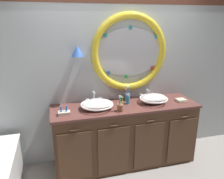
% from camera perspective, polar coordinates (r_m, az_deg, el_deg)
% --- Properties ---
extents(ground_plane, '(14.00, 14.00, 0.00)m').
position_cam_1_polar(ground_plane, '(3.36, 3.47, -20.49)').
color(ground_plane, gray).
extents(back_wall_assembly, '(6.40, 0.26, 2.60)m').
position_cam_1_polar(back_wall_assembly, '(3.30, 0.99, 4.65)').
color(back_wall_assembly, silver).
rests_on(back_wall_assembly, ground_plane).
extents(vanity_counter, '(2.07, 0.62, 0.92)m').
position_cam_1_polar(vanity_counter, '(3.33, 3.36, -11.38)').
color(vanity_counter, brown).
rests_on(vanity_counter, ground_plane).
extents(sink_basin_left, '(0.44, 0.44, 0.12)m').
position_cam_1_polar(sink_basin_left, '(2.99, -3.87, -3.87)').
color(sink_basin_left, white).
rests_on(sink_basin_left, vanity_counter).
extents(sink_basin_right, '(0.41, 0.41, 0.14)m').
position_cam_1_polar(sink_basin_right, '(3.24, 10.64, -2.31)').
color(sink_basin_right, white).
rests_on(sink_basin_right, vanity_counter).
extents(faucet_set_left, '(0.24, 0.12, 0.18)m').
position_cam_1_polar(faucet_set_left, '(3.21, -4.72, -2.27)').
color(faucet_set_left, silver).
rests_on(faucet_set_left, vanity_counter).
extents(faucet_set_right, '(0.24, 0.12, 0.14)m').
position_cam_1_polar(faucet_set_right, '(3.45, 8.94, -1.24)').
color(faucet_set_right, silver).
rests_on(faucet_set_right, vanity_counter).
extents(toothbrush_holder_left, '(0.09, 0.09, 0.22)m').
position_cam_1_polar(toothbrush_holder_left, '(2.91, 2.17, -4.53)').
color(toothbrush_holder_left, '#996647').
rests_on(toothbrush_holder_left, vanity_counter).
extents(toothbrush_holder_right, '(0.09, 0.09, 0.22)m').
position_cam_1_polar(toothbrush_holder_right, '(3.31, 3.92, -1.72)').
color(toothbrush_holder_right, slate).
rests_on(toothbrush_holder_right, vanity_counter).
extents(soap_dispenser, '(0.06, 0.06, 0.15)m').
position_cam_1_polar(soap_dispenser, '(3.17, 4.08, -2.55)').
color(soap_dispenser, '#388EBC').
rests_on(soap_dispenser, vanity_counter).
extents(folded_hand_towel, '(0.14, 0.13, 0.04)m').
position_cam_1_polar(folded_hand_towel, '(3.42, 17.29, -2.65)').
color(folded_hand_towel, beige).
rests_on(folded_hand_towel, vanity_counter).
extents(toiletry_basket, '(0.15, 0.09, 0.12)m').
position_cam_1_polar(toiletry_basket, '(2.88, -12.21, -5.81)').
color(toiletry_basket, beige).
rests_on(toiletry_basket, vanity_counter).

